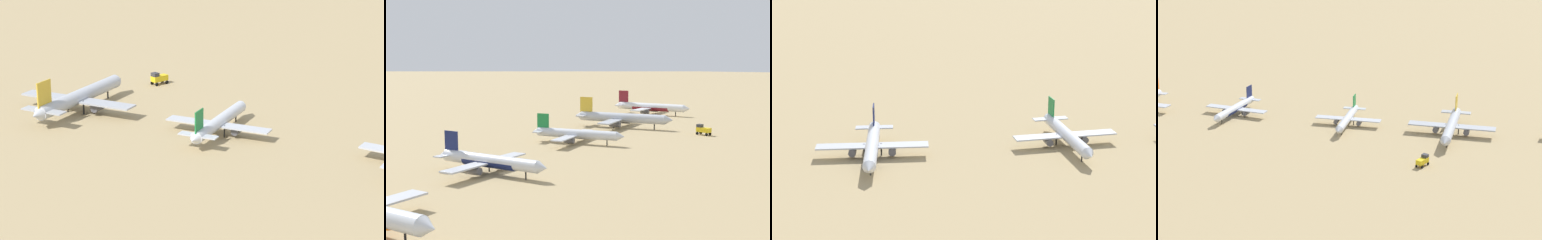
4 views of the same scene
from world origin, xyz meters
TOP-DOWN VIEW (x-y plane):
  - ground_plane at (0.00, 0.00)m, footprint 1800.00×1800.00m
  - parked_jet_3 at (-3.81, -1.48)m, footprint 33.87×27.52m
  - parked_jet_4 at (-5.51, 47.46)m, footprint 33.06×26.89m

SIDE VIEW (x-z plane):
  - ground_plane at x=0.00m, z-range 0.00..0.00m
  - parked_jet_4 at x=-5.51m, z-range -1.56..7.97m
  - parked_jet_3 at x=-3.81m, z-range -1.63..8.13m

